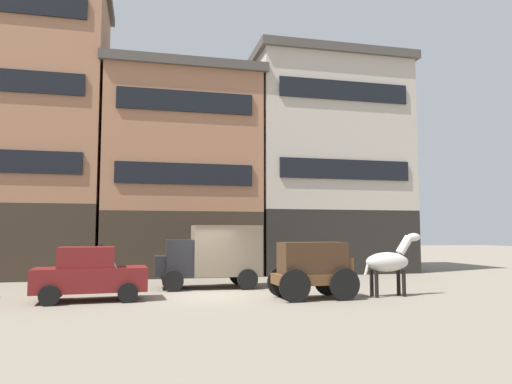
{
  "coord_description": "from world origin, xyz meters",
  "views": [
    {
      "loc": [
        -2.36,
        -17.81,
        2.31
      ],
      "look_at": [
        2.3,
        1.97,
        4.05
      ],
      "focal_mm": 33.5,
      "sensor_mm": 36.0,
      "label": 1
    }
  ],
  "objects_px": {
    "cargo_wagon": "(314,266)",
    "delivery_truck_near": "(212,254)",
    "sedan_dark": "(90,274)",
    "pedestrian_officer": "(100,263)",
    "draft_horse": "(390,261)"
  },
  "relations": [
    {
      "from": "sedan_dark",
      "to": "draft_horse",
      "type": "bearing_deg",
      "value": -6.88
    },
    {
      "from": "draft_horse",
      "to": "pedestrian_officer",
      "type": "bearing_deg",
      "value": 148.73
    },
    {
      "from": "delivery_truck_near",
      "to": "sedan_dark",
      "type": "bearing_deg",
      "value": -148.18
    },
    {
      "from": "cargo_wagon",
      "to": "pedestrian_officer",
      "type": "xyz_separation_m",
      "value": [
        -7.74,
        6.49,
        -0.17
      ]
    },
    {
      "from": "draft_horse",
      "to": "delivery_truck_near",
      "type": "relative_size",
      "value": 0.54
    },
    {
      "from": "delivery_truck_near",
      "to": "sedan_dark",
      "type": "relative_size",
      "value": 1.15
    },
    {
      "from": "cargo_wagon",
      "to": "delivery_truck_near",
      "type": "bearing_deg",
      "value": 126.18
    },
    {
      "from": "cargo_wagon",
      "to": "draft_horse",
      "type": "xyz_separation_m",
      "value": [
        2.95,
        0.0,
        0.12
      ]
    },
    {
      "from": "cargo_wagon",
      "to": "delivery_truck_near",
      "type": "xyz_separation_m",
      "value": [
        -3.02,
        4.13,
        0.28
      ]
    },
    {
      "from": "cargo_wagon",
      "to": "pedestrian_officer",
      "type": "distance_m",
      "value": 10.11
    },
    {
      "from": "draft_horse",
      "to": "delivery_truck_near",
      "type": "bearing_deg",
      "value": 145.32
    },
    {
      "from": "cargo_wagon",
      "to": "delivery_truck_near",
      "type": "distance_m",
      "value": 5.13
    },
    {
      "from": "cargo_wagon",
      "to": "pedestrian_officer",
      "type": "bearing_deg",
      "value": 140.01
    },
    {
      "from": "delivery_truck_near",
      "to": "sedan_dark",
      "type": "xyz_separation_m",
      "value": [
        -4.6,
        -2.86,
        -0.51
      ]
    },
    {
      "from": "cargo_wagon",
      "to": "draft_horse",
      "type": "relative_size",
      "value": 1.25
    }
  ]
}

